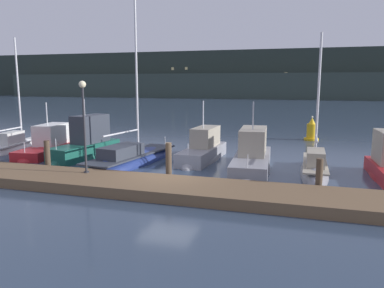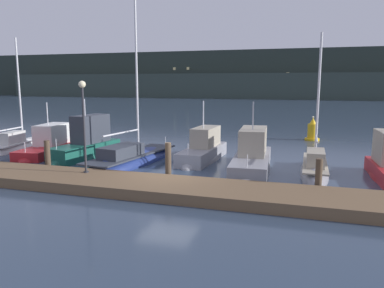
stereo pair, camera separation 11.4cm
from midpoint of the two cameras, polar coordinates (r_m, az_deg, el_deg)
The scene contains 15 objects.
ground_plane at distance 17.41m, azimuth -3.51°, elevation -5.88°, with size 400.00×400.00×0.00m, color #2D3D51.
dock at distance 15.94m, azimuth -5.51°, elevation -6.52°, with size 34.03×2.80×0.45m, color brown.
mooring_pile_1 at distance 20.48m, azimuth -20.99°, elevation -1.79°, with size 0.28×0.28×1.66m, color #4C3D2D.
mooring_pile_2 at distance 17.25m, azimuth -3.46°, elevation -2.85°, with size 0.28×0.28×1.86m, color #4C3D2D.
mooring_pile_3 at distance 16.26m, azimuth 18.92°, elevation -4.74°, with size 0.28×0.28×1.50m, color #4C3D2D.
sailboat_berth_1 at distance 28.41m, azimuth -24.80°, elevation -0.44°, with size 2.00×5.85×8.15m.
motorboat_berth_2 at distance 25.79m, azimuth -20.77°, elevation -0.78°, with size 2.66×6.01×3.95m.
motorboat_berth_3 at distance 23.82m, azimuth -15.63°, elevation -0.89°, with size 2.50×5.70×4.27m.
sailboat_berth_4 at distance 21.63m, azimuth -9.07°, elevation -2.64°, with size 3.41×8.57×10.86m.
motorboat_berth_5 at distance 22.22m, azimuth 1.83°, elevation -1.69°, with size 2.02×5.79×4.19m.
motorboat_berth_6 at distance 20.14m, azimuth 9.27°, elevation -2.83°, with size 2.37×6.90×4.25m.
sailboat_berth_7 at distance 19.81m, azimuth 18.31°, elevation -4.11°, with size 1.39×6.07×7.81m.
channel_buoy at distance 31.30m, azimuth 17.97°, elevation 1.86°, with size 1.15×1.15×1.93m.
dock_lamppost at distance 17.61m, azimuth -16.05°, elevation 4.67°, with size 0.32×0.32×4.20m.
hillside_backdrop at distance 115.35m, azimuth 13.18°, elevation 10.05°, with size 240.00×23.00×13.71m.
Camera 2 is at (5.96, -15.70, 4.59)m, focal length 35.00 mm.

